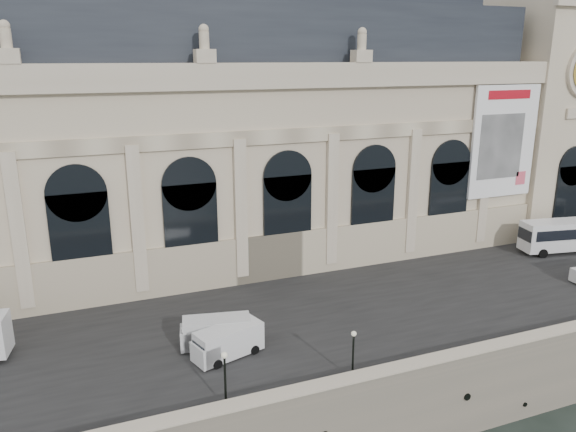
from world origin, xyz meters
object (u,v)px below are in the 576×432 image
van_b (212,333)px  lamp_left (225,381)px  van_c (225,343)px  bus_right (575,234)px  lamp_right (353,356)px

van_b → lamp_left: size_ratio=1.40×
van_c → lamp_left: lamp_left is taller
bus_right → lamp_left: 49.45m
van_c → lamp_left: (-1.76, -6.39, 0.82)m
bus_right → van_b: bus_right is taller
lamp_left → lamp_right: bearing=0.1°
bus_right → lamp_left: size_ratio=3.25×
bus_right → van_b: bearing=-172.1°
van_b → van_c: van_b is taller
bus_right → van_c: bus_right is taller
bus_right → lamp_right: bearing=-158.6°
bus_right → lamp_left: (-47.20, -14.77, -0.12)m
van_c → van_b: bearing=103.6°
van_b → van_c: bearing=-76.4°
bus_right → lamp_right: bus_right is taller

